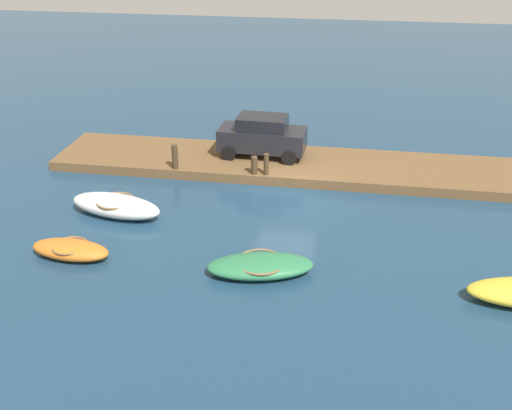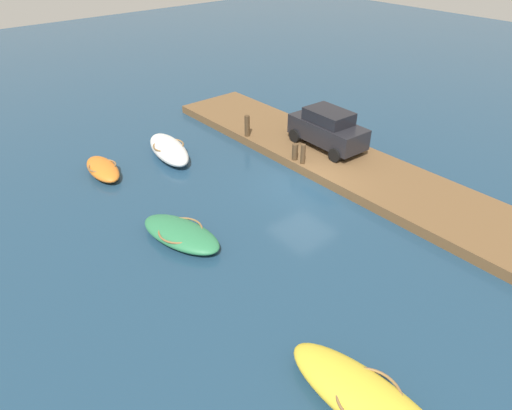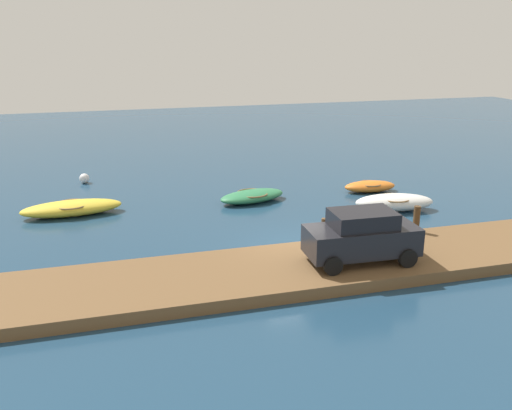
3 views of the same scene
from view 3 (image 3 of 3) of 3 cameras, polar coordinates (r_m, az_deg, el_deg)
name	(u,v)px [view 3 (image 3 of 3)]	position (r m, az deg, el deg)	size (l,w,h in m)	color
ground_plane	(293,247)	(21.63, 3.80, -4.35)	(84.00, 84.00, 0.00)	navy
dock_platform	(316,267)	(19.44, 6.23, -6.36)	(21.23, 3.92, 0.41)	brown
dinghy_orange	(370,186)	(29.49, 11.65, 1.91)	(2.81, 1.37, 0.57)	orange
rowboat_yellow	(72,208)	(26.53, -18.46, -0.29)	(4.54, 1.81, 0.67)	gold
rowboat_white	(394,202)	(26.62, 14.05, 0.29)	(3.88, 2.07, 0.79)	white
rowboat_green	(252,196)	(27.17, -0.40, 0.94)	(3.65, 2.25, 0.57)	#2D7A4C
mooring_post_west	(324,230)	(21.00, 7.01, -2.58)	(0.21, 0.21, 0.92)	#47331E
mooring_post_mid_west	(336,231)	(21.22, 8.26, -2.64)	(0.27, 0.27, 0.76)	#47331E
mooring_post_mid_east	(416,219)	(22.73, 16.20, -1.40)	(0.26, 0.26, 1.06)	#47331E
parked_car	(362,236)	(19.25, 10.84, -3.16)	(3.89, 1.98, 1.83)	black
marker_buoy	(84,178)	(31.97, -17.27, 2.64)	(0.54, 0.54, 0.54)	silver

